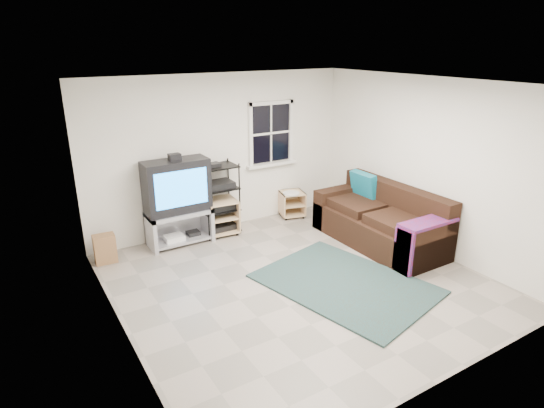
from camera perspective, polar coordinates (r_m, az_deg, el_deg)
room at (r=8.02m, az=-0.13°, el=8.36°), size 4.60×4.62×4.60m
tv_unit at (r=7.21m, az=-11.82°, el=1.08°), size 1.00×0.50×1.47m
av_rack at (r=7.58m, az=-6.67°, el=0.08°), size 0.61×0.44×1.21m
side_table_left at (r=7.67m, az=-6.50°, el=-1.35°), size 0.55×0.55×0.59m
side_table_right at (r=8.37m, az=2.44°, el=0.27°), size 0.52×0.52×0.49m
sofa at (r=7.42m, az=13.51°, el=-2.20°), size 0.98×2.21×1.01m
shag_rug at (r=6.23m, az=9.15°, el=-9.84°), size 2.06×2.50×0.03m
paper_bag at (r=7.07m, az=-20.23°, el=-5.29°), size 0.31×0.21×0.43m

